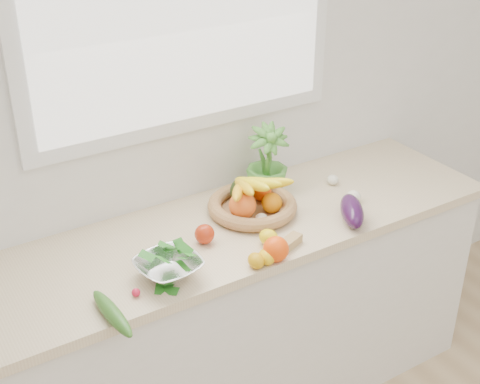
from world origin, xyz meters
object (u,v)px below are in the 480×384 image
eggplant (352,211)px  cucumber (112,313)px  fruit_basket (252,201)px  colander_with_spinach (168,263)px  apple (205,234)px  potted_herb (267,162)px

eggplant → cucumber: bearing=-176.3°
fruit_basket → colander_with_spinach: 0.52m
apple → eggplant: (0.56, -0.17, 0.01)m
apple → cucumber: 0.51m
potted_herb → cucumber: bearing=-153.2°
apple → fruit_basket: fruit_basket is taller
eggplant → cucumber: eggplant is taller
apple → fruit_basket: bearing=19.3°
cucumber → eggplant: bearing=3.7°
fruit_basket → eggplant: bearing=-41.4°
apple → fruit_basket: 0.28m
cucumber → fruit_basket: size_ratio=0.73×
eggplant → fruit_basket: size_ratio=0.61×
apple → colander_with_spinach: bearing=-149.0°
apple → potted_herb: bearing=26.6°
fruit_basket → colander_with_spinach: bearing=-155.2°
cucumber → potted_herb: size_ratio=0.86×
eggplant → colander_with_spinach: bearing=177.1°
potted_herb → fruit_basket: bearing=-142.4°
apple → cucumber: size_ratio=0.28×
apple → fruit_basket: size_ratio=0.20×
cucumber → fruit_basket: 0.79m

